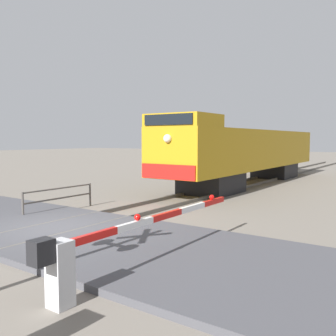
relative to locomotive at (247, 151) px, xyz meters
name	(u,v)px	position (x,y,z in m)	size (l,w,h in m)	color
ground_plane	(55,232)	(0.00, -14.58, -2.04)	(160.00, 160.00, 0.00)	slate
rail_track_left	(40,226)	(-0.72, -14.58, -1.97)	(0.08, 80.00, 0.15)	#59544C
rail_track_right	(71,233)	(0.72, -14.58, -1.97)	(0.08, 80.00, 0.15)	#59544C
road_surface	(55,230)	(0.00, -14.58, -1.97)	(36.00, 5.06, 0.15)	#47474C
locomotive	(247,151)	(0.00, 0.00, 0.00)	(2.92, 17.93, 3.93)	black
crossing_gate	(100,248)	(4.19, -16.83, -1.26)	(0.36, 6.48, 1.24)	silver
guard_railing	(59,195)	(-2.45, -12.45, -1.41)	(0.08, 3.25, 0.95)	#4C4742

